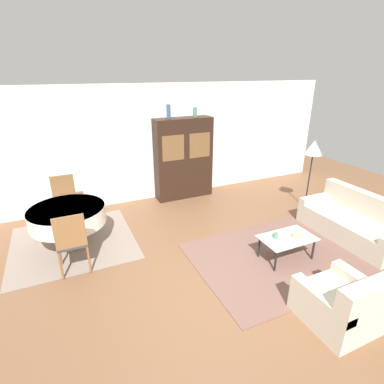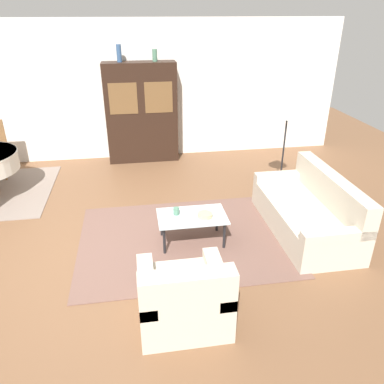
% 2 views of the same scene
% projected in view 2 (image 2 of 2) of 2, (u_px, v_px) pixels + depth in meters
% --- Properties ---
extents(ground_plane, '(14.00, 14.00, 0.00)m').
position_uv_depth(ground_plane, '(87.00, 258.00, 4.73)').
color(ground_plane, brown).
extents(wall_back, '(10.00, 0.06, 2.70)m').
position_uv_depth(wall_back, '(95.00, 93.00, 7.35)').
color(wall_back, silver).
rests_on(wall_back, ground_plane).
extents(area_rug, '(2.81, 2.14, 0.01)m').
position_uv_depth(area_rug, '(184.00, 239.00, 5.11)').
color(area_rug, brown).
rests_on(area_rug, ground_plane).
extents(couch, '(0.89, 1.90, 0.83)m').
position_uv_depth(couch, '(309.00, 212.00, 5.22)').
color(couch, beige).
rests_on(couch, ground_plane).
extents(armchair, '(0.87, 0.85, 0.80)m').
position_uv_depth(armchair, '(184.00, 298.00, 3.67)').
color(armchair, beige).
rests_on(armchair, ground_plane).
extents(coffee_table, '(0.90, 0.55, 0.39)m').
position_uv_depth(coffee_table, '(192.00, 218.00, 4.91)').
color(coffee_table, black).
rests_on(coffee_table, area_rug).
extents(display_cabinet, '(1.39, 0.41, 1.94)m').
position_uv_depth(display_cabinet, '(142.00, 113.00, 7.42)').
color(display_cabinet, black).
rests_on(display_cabinet, ground_plane).
extents(floor_lamp, '(0.37, 0.37, 1.58)m').
position_uv_depth(floor_lamp, '(288.00, 113.00, 5.96)').
color(floor_lamp, black).
rests_on(floor_lamp, ground_plane).
extents(cup, '(0.08, 0.08, 0.10)m').
position_uv_depth(cup, '(176.00, 211.00, 4.90)').
color(cup, '#4C7A60').
rests_on(cup, coffee_table).
extents(bowl, '(0.19, 0.19, 0.05)m').
position_uv_depth(bowl, '(205.00, 215.00, 4.86)').
color(bowl, tan).
rests_on(bowl, coffee_table).
extents(vase_tall, '(0.09, 0.09, 0.31)m').
position_uv_depth(vase_tall, '(119.00, 53.00, 6.87)').
color(vase_tall, '#33517A').
rests_on(vase_tall, display_cabinet).
extents(vase_short, '(0.09, 0.09, 0.22)m').
position_uv_depth(vase_short, '(155.00, 55.00, 6.98)').
color(vase_short, '#4C7A60').
rests_on(vase_short, display_cabinet).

